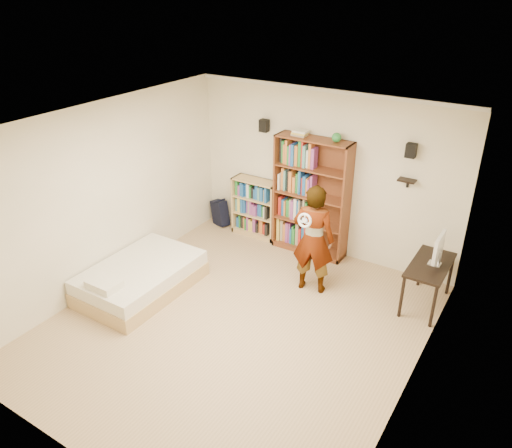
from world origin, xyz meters
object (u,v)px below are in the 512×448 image
at_px(tall_bookshelf, 311,197).
at_px(computer_desk, 427,284).
at_px(daybed, 141,275).
at_px(person, 313,239).
at_px(low_bookshelf, 256,208).

bearing_deg(tall_bookshelf, computer_desk, -13.95).
height_order(computer_desk, daybed, computer_desk).
relative_size(computer_desk, person, 0.59).
height_order(low_bookshelf, daybed, low_bookshelf).
distance_m(tall_bookshelf, low_bookshelf, 1.17).
bearing_deg(tall_bookshelf, person, -61.59).
xyz_separation_m(tall_bookshelf, daybed, (-1.55, -2.38, -0.72)).
distance_m(computer_desk, daybed, 4.09).
distance_m(low_bookshelf, computer_desk, 3.21).
xyz_separation_m(tall_bookshelf, low_bookshelf, (-1.08, 0.02, -0.46)).
bearing_deg(person, daybed, 21.74).
height_order(tall_bookshelf, low_bookshelf, tall_bookshelf).
bearing_deg(low_bookshelf, person, -32.44).
height_order(low_bookshelf, person, person).
relative_size(low_bookshelf, daybed, 0.59).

